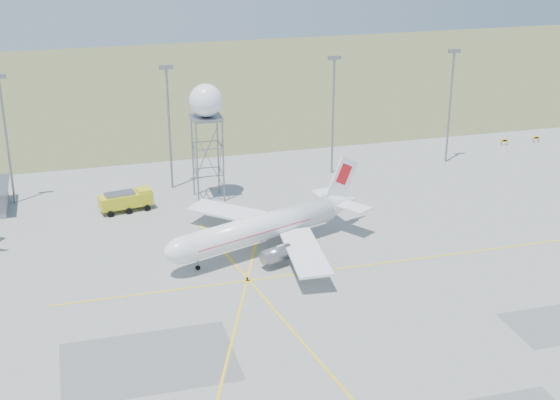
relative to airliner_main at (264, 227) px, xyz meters
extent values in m
cube|color=#525B32|center=(1.50, 101.62, -3.31)|extent=(400.00, 120.00, 0.03)
cylinder|color=slate|center=(-33.50, 27.62, 6.67)|extent=(0.36, 0.36, 20.00)
cylinder|color=slate|center=(-8.50, 27.62, 6.67)|extent=(0.36, 0.36, 20.00)
cube|color=slate|center=(-8.50, 27.62, 16.87)|extent=(2.20, 0.50, 0.60)
cylinder|color=slate|center=(19.50, 27.62, 6.67)|extent=(0.36, 0.36, 20.00)
cube|color=slate|center=(19.50, 27.62, 16.87)|extent=(2.20, 0.50, 0.60)
cylinder|color=slate|center=(41.50, 27.62, 6.67)|extent=(0.36, 0.36, 20.00)
cube|color=slate|center=(41.50, 27.62, 16.87)|extent=(2.20, 0.50, 0.60)
cylinder|color=black|center=(56.50, 33.62, -2.93)|extent=(0.10, 0.10, 0.80)
cylinder|color=black|center=(57.70, 33.62, -2.93)|extent=(0.10, 0.10, 0.80)
cube|color=yellow|center=(57.10, 33.62, -2.38)|extent=(1.60, 0.15, 0.50)
cube|color=black|center=(57.10, 33.54, -2.38)|extent=(0.80, 0.03, 0.30)
cylinder|color=black|center=(63.50, 33.62, -2.93)|extent=(0.10, 0.10, 0.80)
cylinder|color=black|center=(64.70, 33.62, -2.93)|extent=(0.10, 0.10, 0.80)
cube|color=yellow|center=(64.10, 33.62, -2.38)|extent=(1.60, 0.15, 0.50)
cube|color=black|center=(64.10, 33.54, -2.38)|extent=(0.80, 0.03, 0.30)
cylinder|color=white|center=(-0.51, -0.19, 0.09)|extent=(23.20, 11.55, 3.60)
ellipsoid|color=white|center=(-11.48, -4.28, 0.09)|extent=(6.66, 5.39, 3.60)
cube|color=black|center=(-12.50, -4.65, 0.63)|extent=(1.97, 2.33, 0.88)
cone|color=white|center=(12.99, 4.84, 0.36)|extent=(6.32, 5.26, 3.60)
cube|color=white|center=(12.99, 4.84, 4.15)|extent=(5.50, 2.27, 6.77)
cube|color=red|center=(13.16, 4.90, 4.78)|extent=(3.01, 1.37, 3.47)
cube|color=white|center=(11.56, 7.38, 0.81)|extent=(4.43, 5.65, 0.16)
cube|color=white|center=(13.57, 1.98, 0.81)|extent=(4.43, 5.65, 0.16)
cube|color=white|center=(-2.08, 7.88, -0.81)|extent=(13.42, 13.06, 0.32)
cube|color=white|center=(3.58, -7.31, -0.81)|extent=(5.70, 14.76, 0.32)
cylinder|color=slate|center=(-3.18, 4.39, -1.62)|extent=(4.27, 3.26, 2.07)
cylinder|color=slate|center=(0.47, -5.40, -1.62)|extent=(4.27, 3.26, 2.07)
cube|color=red|center=(-2.20, -0.82, 0.18)|extent=(18.15, 9.70, 0.11)
cylinder|color=black|center=(-9.80, -3.65, -2.92)|extent=(0.81, 0.81, 0.81)
cube|color=black|center=(1.17, 0.44, -2.92)|extent=(2.73, 5.38, 0.81)
cylinder|color=slate|center=(1.17, 0.44, -2.52)|extent=(0.28, 0.28, 1.62)
cylinder|color=slate|center=(-5.56, 19.27, 3.36)|extent=(0.25, 0.25, 13.38)
cylinder|color=slate|center=(-1.44, 19.27, 3.36)|extent=(0.25, 0.25, 13.38)
cylinder|color=slate|center=(-1.44, 23.39, 3.36)|extent=(0.25, 0.25, 13.38)
cylinder|color=slate|center=(-5.56, 23.39, 3.36)|extent=(0.25, 0.25, 13.38)
cube|color=slate|center=(-3.50, 21.33, 10.05)|extent=(4.72, 4.72, 0.26)
sphere|color=white|center=(-3.50, 21.33, 12.73)|extent=(5.15, 5.15, 5.15)
cube|color=gold|center=(-16.80, 19.39, -1.54)|extent=(8.39, 4.05, 1.97)
cube|color=gold|center=(-13.98, 19.89, -0.74)|extent=(2.55, 2.84, 1.25)
cube|color=black|center=(-13.37, 20.00, -0.65)|extent=(0.50, 2.30, 0.89)
cube|color=slate|center=(-17.68, 19.23, -0.38)|extent=(4.78, 2.90, 0.36)
camera|label=1|loc=(-24.14, -94.01, 42.15)|focal=50.00mm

